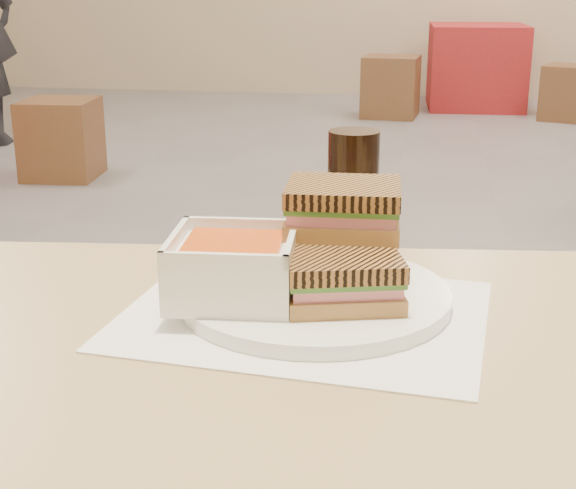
% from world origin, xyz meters
% --- Properties ---
extents(main_table, '(1.27, 0.83, 0.75)m').
position_xyz_m(main_table, '(-0.03, -2.15, 0.64)').
color(main_table, '#9E8254').
rests_on(main_table, ground).
extents(tray_liner, '(0.39, 0.32, 0.00)m').
position_xyz_m(tray_liner, '(0.03, -2.02, 0.75)').
color(tray_liner, white).
rests_on(tray_liner, main_table).
extents(plate, '(0.29, 0.29, 0.02)m').
position_xyz_m(plate, '(0.04, -1.98, 0.76)').
color(plate, white).
rests_on(plate, tray_liner).
extents(soup_bowl, '(0.13, 0.13, 0.07)m').
position_xyz_m(soup_bowl, '(-0.04, -2.02, 0.80)').
color(soup_bowl, white).
rests_on(soup_bowl, plate).
extents(panini_lower, '(0.14, 0.12, 0.05)m').
position_xyz_m(panini_lower, '(0.07, -2.02, 0.79)').
color(panini_lower, '#B28847').
rests_on(panini_lower, plate).
extents(panini_upper, '(0.12, 0.11, 0.05)m').
position_xyz_m(panini_upper, '(0.06, -1.94, 0.84)').
color(panini_upper, '#B28847').
rests_on(panini_upper, panini_lower).
extents(cola_glass, '(0.07, 0.07, 0.14)m').
position_xyz_m(cola_glass, '(0.05, -1.74, 0.82)').
color(cola_glass, black).
rests_on(cola_glass, main_table).
extents(bg_table_2, '(0.80, 0.80, 0.68)m').
position_xyz_m(bg_table_2, '(0.52, 4.40, 0.34)').
color(bg_table_2, maroon).
rests_on(bg_table_2, ground).
extents(bg_chair_0r, '(0.41, 0.41, 0.43)m').
position_xyz_m(bg_chair_0r, '(-1.83, 1.46, 0.21)').
color(bg_chair_0r, brown).
rests_on(bg_chair_0r, ground).
extents(bg_chair_2l, '(0.45, 0.45, 0.47)m').
position_xyz_m(bg_chair_2l, '(-0.15, 3.82, 0.23)').
color(bg_chair_2l, brown).
rests_on(bg_chair_2l, ground).
extents(bg_chair_2r, '(0.47, 0.47, 0.42)m').
position_xyz_m(bg_chair_2r, '(1.20, 3.88, 0.21)').
color(bg_chair_2r, brown).
rests_on(bg_chair_2r, ground).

